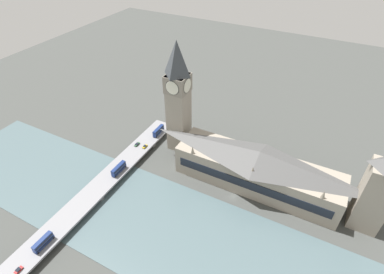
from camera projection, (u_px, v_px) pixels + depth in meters
The scene contains 12 objects.
ground_plane at pixel (233, 197), 175.44m from camera, with size 600.00×600.00×0.00m, color #424442.
river_water at pixel (206, 247), 149.41m from camera, with size 62.28×360.00×0.30m, color #4C6066.
parliament_hall at pixel (257, 169), 175.09m from camera, with size 24.92×96.65×26.39m.
clock_tower at pixel (178, 96), 187.44m from camera, with size 13.75×13.75×76.38m.
victoria_tower at pixel (377, 193), 147.01m from camera, with size 14.40×14.40×51.04m.
road_bridge at pixel (94, 192), 173.63m from camera, with size 156.56×14.24×4.24m.
double_decker_bus_lead at pixel (43, 242), 144.37m from camera, with size 10.97×2.54×4.66m.
double_decker_bus_mid at pixel (158, 131), 215.06m from camera, with size 11.59×2.48×4.82m.
double_decker_bus_rear at pixel (119, 169), 184.18m from camera, with size 11.66×2.54×4.91m.
car_northbound_lead at pixel (145, 146), 204.11m from camera, with size 4.11×1.80×1.40m.
car_northbound_mid at pixel (18, 270), 135.32m from camera, with size 3.85×1.90×1.36m.
car_northbound_tail at pixel (137, 144), 205.92m from camera, with size 4.56×1.85×1.34m.
Camera 1 is at (-114.43, -32.72, 135.72)m, focal length 28.00 mm.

